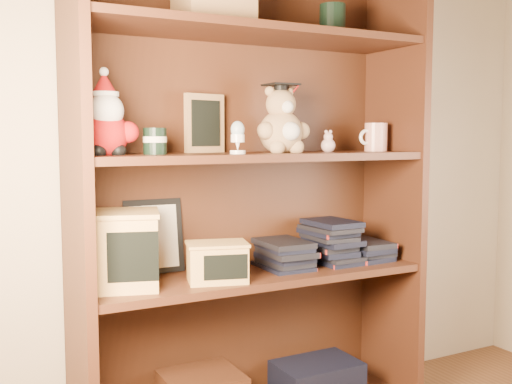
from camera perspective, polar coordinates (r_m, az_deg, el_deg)
bookcase at (r=2.04m, az=-0.73°, el=-1.04°), size 1.20×0.35×1.60m
shelf_lower at (r=2.04m, az=0.00°, el=-7.93°), size 1.14×0.33×0.02m
shelf_upper at (r=1.98m, az=0.00°, el=3.38°), size 1.14×0.33×0.02m
santa_plush at (r=1.80m, az=-14.12°, el=6.46°), size 0.19×0.13×0.26m
teachers_tin at (r=1.85m, az=-9.60°, el=4.83°), size 0.07×0.07×0.08m
chalkboard_plaque at (r=2.03m, az=-4.93°, el=6.44°), size 0.15×0.10×0.20m
egg_cup at (r=1.87m, az=-1.76°, el=5.34°), size 0.05×0.05×0.10m
grad_teddy_bear at (r=2.02m, az=2.47°, el=6.32°), size 0.20×0.17×0.24m
pink_figurine at (r=2.13m, az=6.89°, el=4.62°), size 0.05×0.05×0.08m
teacher_mug at (r=2.26m, az=11.29°, el=5.15°), size 0.12×0.08×0.10m
certificate_frame at (r=2.02m, az=-9.71°, el=-4.20°), size 0.20×0.05×0.25m
treats_box at (r=1.85m, az=-12.52°, el=-5.32°), size 0.26×0.26×0.23m
pencils_box at (r=1.89m, az=-3.71°, el=-6.64°), size 0.22×0.18×0.12m
book_stack_left at (r=2.08m, az=2.61°, el=-5.99°), size 0.14×0.20×0.10m
book_stack_mid at (r=2.18m, az=7.15°, el=-4.85°), size 0.14×0.20×0.14m
book_stack_right at (r=2.27m, az=10.27°, el=-5.49°), size 0.14×0.20×0.06m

